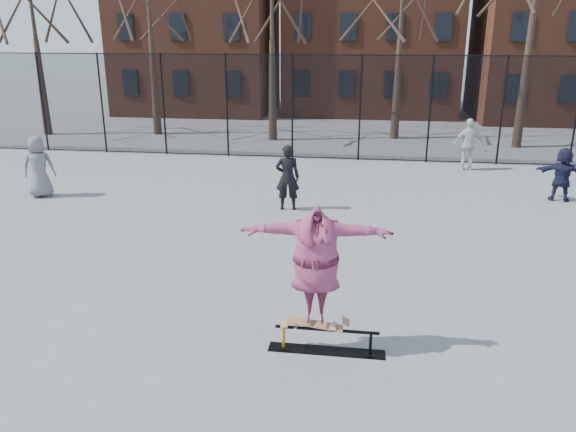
# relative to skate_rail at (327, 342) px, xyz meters

# --- Properties ---
(ground) EXTENTS (100.00, 100.00, 0.00)m
(ground) POSITION_rel_skate_rail_xyz_m (-1.04, 0.96, -0.16)
(ground) COLOR slate
(skate_rail) EXTENTS (1.84, 0.28, 0.40)m
(skate_rail) POSITION_rel_skate_rail_xyz_m (0.00, 0.00, 0.00)
(skate_rail) COLOR black
(skate_rail) RESTS_ON ground
(skateboard) EXTENTS (0.93, 0.22, 0.11)m
(skateboard) POSITION_rel_skate_rail_xyz_m (-0.18, 0.00, 0.30)
(skateboard) COLOR #9C6A3E
(skateboard) RESTS_ON skate_rail
(skater) EXTENTS (2.33, 0.82, 1.86)m
(skater) POSITION_rel_skate_rail_xyz_m (-0.18, 0.00, 1.29)
(skater) COLOR #6A3B93
(skater) RESTS_ON skateboard
(bystander_grey) EXTENTS (1.05, 0.87, 1.86)m
(bystander_grey) POSITION_rel_skate_rail_xyz_m (-9.26, 7.48, 0.77)
(bystander_grey) COLOR slate
(bystander_grey) RESTS_ON ground
(bystander_black) EXTENTS (0.73, 0.53, 1.85)m
(bystander_black) POSITION_rel_skate_rail_xyz_m (-1.67, 7.27, 0.77)
(bystander_black) COLOR black
(bystander_black) RESTS_ON ground
(bystander_white) EXTENTS (1.12, 0.53, 1.86)m
(bystander_white) POSITION_rel_skate_rail_xyz_m (4.10, 12.89, 0.77)
(bystander_white) COLOR beige
(bystander_white) RESTS_ON ground
(bystander_navy) EXTENTS (1.56, 0.84, 1.60)m
(bystander_navy) POSITION_rel_skate_rail_xyz_m (6.21, 9.26, 0.64)
(bystander_navy) COLOR #1A1C34
(bystander_navy) RESTS_ON ground
(fence) EXTENTS (34.03, 0.07, 4.00)m
(fence) POSITION_rel_skate_rail_xyz_m (-1.05, 13.96, 1.90)
(fence) COLOR black
(fence) RESTS_ON ground
(rowhouses) EXTENTS (29.00, 7.00, 13.00)m
(rowhouses) POSITION_rel_skate_rail_xyz_m (-0.32, 26.96, 5.91)
(rowhouses) COLOR #5C2D1E
(rowhouses) RESTS_ON ground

